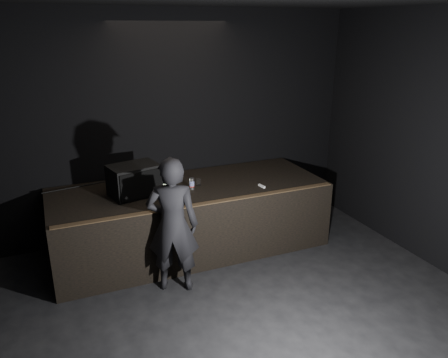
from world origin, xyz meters
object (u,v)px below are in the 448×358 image
laptop (167,186)px  person (173,225)px  stage_riser (190,217)px  stage_monitor (134,180)px  beer_can (192,184)px

laptop → person: 0.98m
person → stage_riser: bearing=-97.8°
stage_riser → person: 1.16m
stage_monitor → person: bearing=-86.9°
stage_monitor → beer_can: (0.80, -0.10, -0.13)m
stage_monitor → beer_can: stage_monitor is taller
laptop → person: (-0.20, -0.94, -0.17)m
beer_can → person: (-0.54, -0.82, -0.20)m
beer_can → laptop: bearing=160.1°
stage_monitor → person: size_ratio=0.42×
stage_monitor → beer_can: bearing=-20.0°
laptop → beer_can: laptop is taller
stage_riser → stage_monitor: (-0.81, -0.03, 0.72)m
beer_can → person: bearing=-123.2°
stage_riser → person: size_ratio=2.25×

